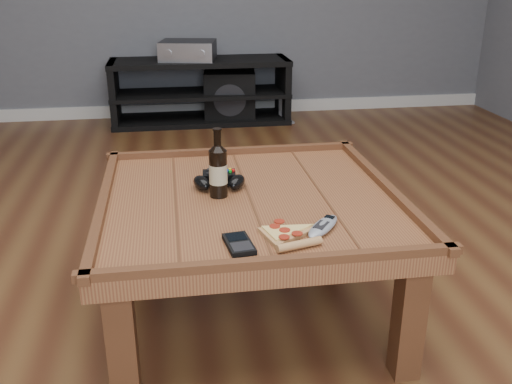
{
  "coord_description": "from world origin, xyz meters",
  "views": [
    {
      "loc": [
        -0.25,
        -1.78,
        1.18
      ],
      "look_at": [
        0.0,
        -0.13,
        0.52
      ],
      "focal_mm": 40.0,
      "sensor_mm": 36.0,
      "label": 1
    }
  ],
  "objects": [
    {
      "name": "ground",
      "position": [
        0.0,
        0.0,
        0.0
      ],
      "size": [
        6.0,
        6.0,
        0.0
      ],
      "primitive_type": "plane",
      "color": "#462414",
      "rests_on": "ground"
    },
    {
      "name": "baseboard",
      "position": [
        0.0,
        2.99,
        0.05
      ],
      "size": [
        5.0,
        0.02,
        0.1
      ],
      "primitive_type": "cube",
      "color": "silver",
      "rests_on": "ground"
    },
    {
      "name": "coffee_table",
      "position": [
        0.0,
        0.0,
        0.39
      ],
      "size": [
        1.03,
        1.03,
        0.48
      ],
      "color": "brown",
      "rests_on": "ground"
    },
    {
      "name": "media_console",
      "position": [
        0.0,
        2.75,
        0.25
      ],
      "size": [
        1.4,
        0.45,
        0.5
      ],
      "color": "black",
      "rests_on": "ground"
    },
    {
      "name": "beer_bottle",
      "position": [
        -0.1,
        0.03,
        0.55
      ],
      "size": [
        0.06,
        0.06,
        0.24
      ],
      "color": "black",
      "rests_on": "coffee_table"
    },
    {
      "name": "game_controller",
      "position": [
        -0.09,
        0.11,
        0.48
      ],
      "size": [
        0.21,
        0.14,
        0.06
      ],
      "rotation": [
        0.0,
        0.0,
        -0.08
      ],
      "color": "black",
      "rests_on": "coffee_table"
    },
    {
      "name": "pizza_slice",
      "position": [
        0.06,
        -0.32,
        0.46
      ],
      "size": [
        0.21,
        0.27,
        0.03
      ],
      "rotation": [
        0.0,
        0.0,
        0.27
      ],
      "color": "tan",
      "rests_on": "coffee_table"
    },
    {
      "name": "smartphone",
      "position": [
        -0.08,
        -0.36,
        0.46
      ],
      "size": [
        0.09,
        0.14,
        0.02
      ],
      "rotation": [
        0.0,
        0.0,
        0.13
      ],
      "color": "black",
      "rests_on": "coffee_table"
    },
    {
      "name": "remote_control",
      "position": [
        0.18,
        -0.29,
        0.46
      ],
      "size": [
        0.15,
        0.17,
        0.03
      ],
      "rotation": [
        0.0,
        0.0,
        -0.66
      ],
      "color": "gray",
      "rests_on": "coffee_table"
    },
    {
      "name": "av_receiver",
      "position": [
        -0.09,
        2.74,
        0.57
      ],
      "size": [
        0.47,
        0.41,
        0.14
      ],
      "rotation": [
        0.0,
        0.0,
        -0.19
      ],
      "color": "black",
      "rests_on": "media_console"
    },
    {
      "name": "subwoofer",
      "position": [
        0.24,
        2.8,
        0.2
      ],
      "size": [
        0.44,
        0.44,
        0.4
      ],
      "rotation": [
        0.0,
        0.0,
        -0.12
      ],
      "color": "black",
      "rests_on": "ground"
    },
    {
      "name": "game_console",
      "position": [
        0.67,
        2.66,
        0.1
      ],
      "size": [
        0.13,
        0.2,
        0.23
      ],
      "rotation": [
        0.0,
        0.0,
        0.16
      ],
      "color": "slate",
      "rests_on": "ground"
    }
  ]
}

